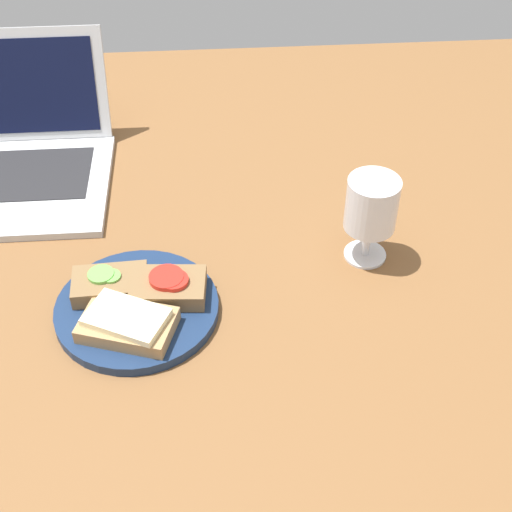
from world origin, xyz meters
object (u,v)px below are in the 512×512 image
object	(u,v)px
sandwich_with_tomato	(168,287)
wine_glass	(371,208)
sandwich_with_cheese	(127,323)
plate	(137,309)
sandwich_with_cucumber	(110,284)

from	to	relation	value
sandwich_with_tomato	wine_glass	size ratio (longest dim) A/B	0.78
sandwich_with_cheese	wine_glass	distance (cm)	36.02
wine_glass	sandwich_with_tomato	bearing A→B (deg)	-165.36
plate	sandwich_with_cucumber	xyz separation A→B (cm)	(-3.54, 2.93, 2.00)
sandwich_with_cucumber	sandwich_with_tomato	xyz separation A→B (cm)	(7.82, -1.35, 0.17)
sandwich_with_tomato	sandwich_with_cheese	bearing A→B (deg)	-129.85
plate	wine_glass	world-z (taller)	wine_glass
sandwich_with_cheese	sandwich_with_tomato	bearing A→B (deg)	50.15
sandwich_with_cucumber	sandwich_with_tomato	bearing A→B (deg)	-9.77
sandwich_with_cheese	sandwich_with_cucumber	bearing A→B (deg)	110.57
plate	sandwich_with_tomato	bearing A→B (deg)	20.30
sandwich_with_cheese	sandwich_with_tomato	distance (cm)	7.88
plate	wine_glass	bearing A→B (deg)	15.42
plate	sandwich_with_tomato	size ratio (longest dim) A/B	2.10
wine_glass	sandwich_with_cucumber	bearing A→B (deg)	-170.56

